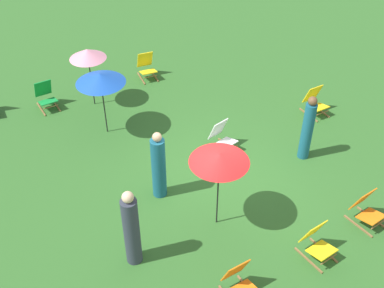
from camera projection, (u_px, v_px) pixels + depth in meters
ground_plane at (216, 189)px, 11.35m from camera, size 40.00×40.00×0.00m
deckchair_0 at (366, 209)px, 10.32m from camera, size 0.58×0.82×0.83m
deckchair_1 at (46, 96)px, 13.82m from camera, size 0.53×0.79×0.83m
deckchair_2 at (317, 242)px, 9.61m from camera, size 0.57×0.81×0.83m
deckchair_4 at (315, 102)px, 13.59m from camera, size 0.51×0.78×0.83m
deckchair_5 at (239, 282)px, 8.87m from camera, size 0.53×0.79×0.83m
deckchair_6 at (147, 67)px, 15.15m from camera, size 0.55×0.80×0.83m
deckchair_7 at (222, 137)px, 12.30m from camera, size 0.66×0.86×0.83m
umbrella_0 at (87, 54)px, 13.16m from camera, size 1.02×1.02×1.77m
umbrella_1 at (219, 158)px, 9.39m from camera, size 1.21×1.21×1.93m
umbrella_2 at (100, 78)px, 12.08m from camera, size 1.27×1.27×1.79m
person_0 at (307, 129)px, 11.75m from camera, size 0.35×0.35×1.78m
person_1 at (159, 167)px, 10.71m from camera, size 0.39×0.39×1.76m
person_2 at (131, 230)px, 9.19m from camera, size 0.45×0.45×1.86m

